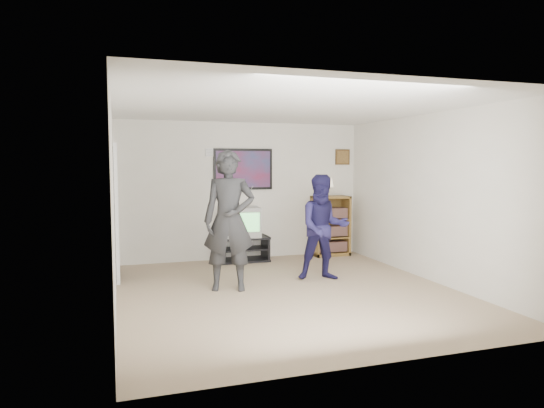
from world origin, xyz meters
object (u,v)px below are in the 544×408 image
person_tall (229,220)px  bookshelf (330,226)px  person_short (324,227)px  media_stand (243,249)px  crt_television (242,222)px

person_tall → bookshelf: bearing=53.7°
person_tall → person_short: bearing=20.9°
media_stand → bookshelf: bookshelf is taller
bookshelf → person_tall: (-2.40, -1.90, 0.40)m
bookshelf → person_short: size_ratio=0.71×
media_stand → crt_television: crt_television is taller
media_stand → crt_television: (-0.02, 0.00, 0.49)m
crt_television → bookshelf: bookshelf is taller
crt_television → bookshelf: (1.76, 0.05, -0.15)m
crt_television → person_short: (0.84, -1.71, 0.08)m
bookshelf → person_tall: size_ratio=0.59×
bookshelf → person_short: person_short is taller
media_stand → person_short: (0.81, -1.71, 0.57)m
crt_television → bookshelf: size_ratio=0.55×
media_stand → bookshelf: (1.73, 0.05, 0.34)m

